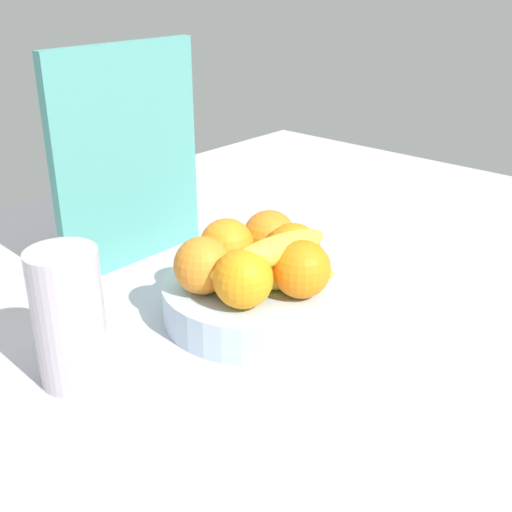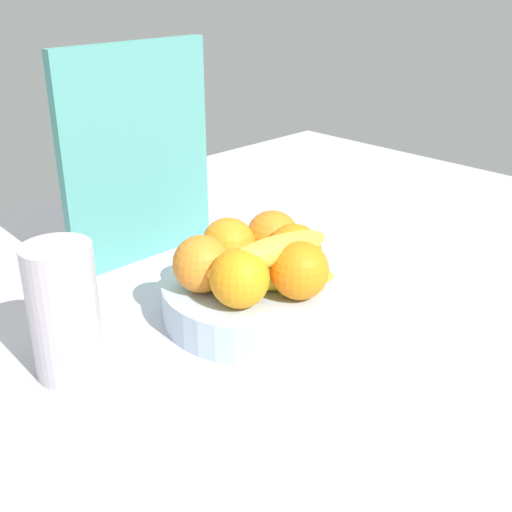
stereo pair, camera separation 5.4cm
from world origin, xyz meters
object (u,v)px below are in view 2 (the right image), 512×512
Objects in this scene: orange_back_left at (299,271)px; orange_top_stack at (272,237)px; banana_bunch at (271,264)px; orange_back_right at (294,252)px; orange_front_right at (202,264)px; fruit_bowl at (256,298)px; cutting_board at (138,156)px; orange_front_left at (229,245)px; orange_center at (240,278)px; thermos_tumbler at (64,311)px.

orange_back_left is 1.00× the size of orange_top_stack.
orange_back_left is at bearing -71.06° from banana_bunch.
orange_back_left is at bearing -131.96° from orange_back_right.
orange_top_stack is (13.76, -0.20, 0.00)cm from orange_front_right.
orange_back_left reaches higher than fruit_bowl.
fruit_bowl is 32.33cm from cutting_board.
orange_back_left is at bearing -119.33° from orange_top_stack.
orange_front_left is at bearing 120.91° from orange_back_right.
cutting_board reaches higher than orange_center.
fruit_bowl is at bearing -25.56° from orange_front_right.
thermos_tumbler is (-31.46, 8.85, -0.84)cm from orange_back_right.
orange_front_left is at bearing 90.68° from fruit_bowl.
fruit_bowl is 1.56× the size of thermos_tumbler.
cutting_board reaches higher than orange_front_right.
thermos_tumbler is at bearing 174.92° from orange_top_stack.
thermos_tumbler is at bearing 154.41° from orange_center.
cutting_board is at bearing 87.36° from banana_bunch.
orange_back_left is at bearing -90.33° from cutting_board.
banana_bunch is at bearing -93.38° from orange_front_left.
orange_front_left is 7.39cm from orange_front_right.
orange_front_right is at bearing -162.43° from orange_front_left.
orange_front_left and orange_back_right have the same top height.
orange_front_left is 11.11cm from orange_center.
orange_front_left is 26.49cm from thermos_tumbler.
cutting_board is at bearing 72.36° from orange_front_right.
banana_bunch is 33.17cm from cutting_board.
thermos_tumbler is at bearing 178.86° from orange_front_left.
orange_front_right is 1.00× the size of orange_back_right.
orange_back_right is at bearing -82.66° from cutting_board.
orange_front_left is 7.14cm from orange_top_stack.
thermos_tumbler is at bearing 171.93° from orange_front_right.
fruit_bowl is 27.88cm from thermos_tumbler.
banana_bunch is (-7.26, -6.79, 0.21)cm from orange_top_stack.
fruit_bowl is 3.37× the size of orange_front_left.
thermos_tumbler is (-26.48, 0.53, -0.84)cm from orange_front_left.
orange_front_left and orange_back_left have the same top height.
orange_front_right is 1.00× the size of orange_back_left.
orange_back_left is at bearing -26.44° from thermos_tumbler.
cutting_board is (1.48, 32.08, 8.31)cm from banana_bunch.
orange_back_left is (0.76, -13.02, 0.00)cm from orange_front_left.
orange_center is 1.00× the size of orange_back_right.
fruit_bowl is 3.37× the size of orange_front_right.
thermos_tumbler reaches higher than orange_front_left.
cutting_board reaches higher than orange_back_left.
banana_bunch is (6.50, -6.98, 0.21)cm from orange_front_right.
fruit_bowl is at bearing -154.26° from orange_top_stack.
orange_back_right is at bearing 3.87° from orange_center.
orange_top_stack is (6.65, 3.21, 6.73)cm from fruit_bowl.
orange_center is at bearing 151.23° from orange_back_left.
banana_bunch is (-0.54, -9.22, 0.21)cm from orange_front_left.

